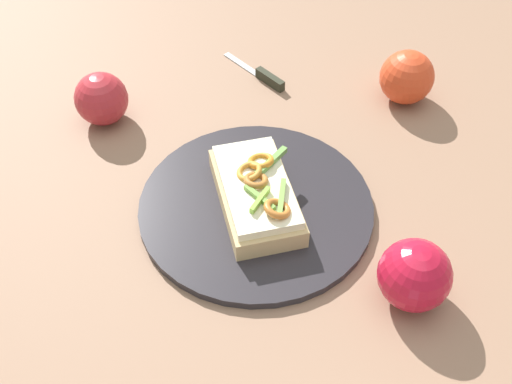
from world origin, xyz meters
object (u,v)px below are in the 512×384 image
object	(u,v)px
sandwich	(257,193)
apple_1	(101,99)
plate	(256,207)
apple_0	(414,275)
apple_2	(407,77)
knife	(263,75)

from	to	relation	value
sandwich	apple_1	world-z (taller)	apple_1
plate	sandwich	bearing A→B (deg)	153.47
plate	apple_0	xyz separation A→B (m)	(-0.14, 0.14, 0.03)
apple_2	sandwich	bearing A→B (deg)	36.80
apple_0	apple_1	size ratio (longest dim) A/B	1.07
knife	plate	bearing A→B (deg)	135.58
apple_0	sandwich	bearing A→B (deg)	-45.60
apple_0	apple_1	world-z (taller)	apple_0
apple_2	knife	bearing A→B (deg)	-21.64
plate	sandwich	xyz separation A→B (m)	(-0.00, 0.00, 0.02)
apple_0	knife	bearing A→B (deg)	-76.63
apple_1	knife	bearing A→B (deg)	-165.56
apple_2	knife	xyz separation A→B (m)	(0.19, -0.07, -0.03)
apple_0	knife	xyz separation A→B (m)	(0.09, -0.39, -0.03)
apple_2	plate	bearing A→B (deg)	36.69
apple_1	apple_2	xyz separation A→B (m)	(-0.41, 0.02, 0.00)
plate	apple_0	bearing A→B (deg)	134.46
apple_1	apple_0	bearing A→B (deg)	133.60
apple_1	apple_2	distance (m)	0.41
sandwich	apple_1	bearing A→B (deg)	37.61
plate	sandwich	size ratio (longest dim) A/B	1.72
apple_2	apple_1	bearing A→B (deg)	-2.29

